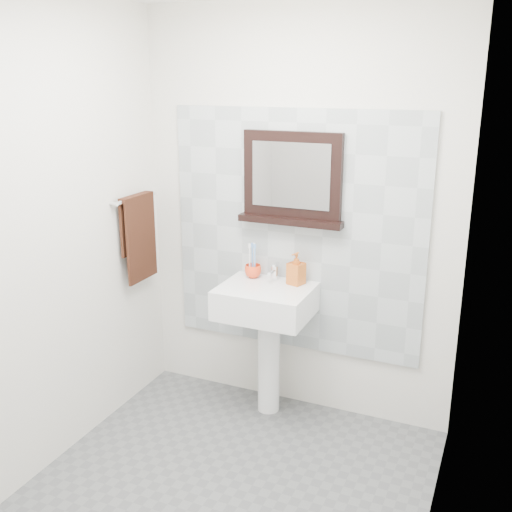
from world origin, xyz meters
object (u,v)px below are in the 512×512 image
(soap_dispenser, at_px, (296,269))
(framed_mirror, at_px, (292,181))
(pedestal_sink, at_px, (266,315))
(hand_towel, at_px, (139,231))
(toothbrush_cup, at_px, (253,271))

(soap_dispenser, height_order, framed_mirror, framed_mirror)
(pedestal_sink, xyz_separation_m, hand_towel, (-0.84, -0.08, 0.46))
(hand_towel, bearing_deg, soap_dispenser, 11.32)
(pedestal_sink, height_order, soap_dispenser, soap_dispenser)
(pedestal_sink, height_order, framed_mirror, framed_mirror)
(toothbrush_cup, relative_size, soap_dispenser, 0.53)
(pedestal_sink, relative_size, framed_mirror, 1.48)
(framed_mirror, distance_m, hand_towel, 1.02)
(pedestal_sink, distance_m, hand_towel, 0.96)
(hand_towel, bearing_deg, toothbrush_cup, 16.56)
(pedestal_sink, height_order, hand_towel, hand_towel)
(toothbrush_cup, height_order, hand_towel, hand_towel)
(toothbrush_cup, xyz_separation_m, framed_mirror, (0.23, 0.06, 0.58))
(toothbrush_cup, distance_m, soap_dispenser, 0.30)
(soap_dispenser, xyz_separation_m, framed_mirror, (-0.06, 0.07, 0.52))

